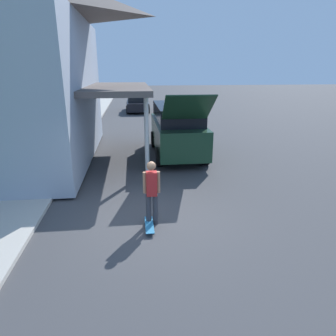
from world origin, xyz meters
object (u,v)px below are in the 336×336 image
suv_parked (177,129)px  skateboard (149,225)px  car_down_street (138,104)px  skateboarder (152,191)px

suv_parked → skateboard: bearing=-104.1°
suv_parked → skateboard: size_ratio=6.80×
car_down_street → skateboarder: size_ratio=2.69×
suv_parked → skateboard: 6.55m
suv_parked → skateboarder: 6.24m
skateboarder → skateboard: (-0.08, -0.21, -0.81)m
skateboarder → skateboard: skateboarder is taller
car_down_street → skateboard: size_ratio=5.24×
suv_parked → skateboarder: suv_parked is taller
car_down_street → skateboarder: 20.13m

